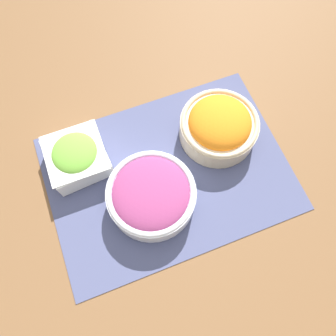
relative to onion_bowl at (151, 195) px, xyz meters
name	(u,v)px	position (x,y,z in m)	size (l,w,h in m)	color
ground_plane	(168,173)	(-0.06, -0.05, -0.04)	(3.00, 3.00, 0.00)	brown
placemat	(168,173)	(-0.06, -0.05, -0.04)	(0.55, 0.40, 0.00)	#474C70
onion_bowl	(151,195)	(0.00, 0.00, 0.00)	(0.19, 0.19, 0.07)	silver
carrot_bowl	(219,126)	(-0.20, -0.10, 0.00)	(0.18, 0.18, 0.09)	#C6B28E
lettuce_bowl	(77,156)	(0.13, -0.15, 0.00)	(0.14, 0.14, 0.07)	white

